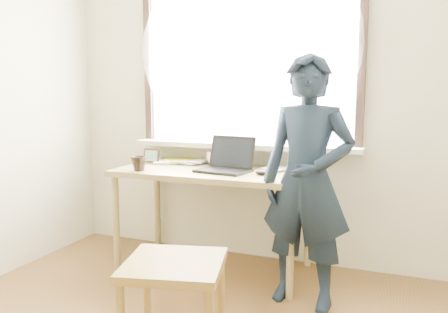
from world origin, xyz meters
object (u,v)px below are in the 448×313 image
at_px(laptop, 227,163).
at_px(mug_dark, 139,164).
at_px(desk, 213,180).
at_px(person, 307,182).
at_px(work_chair, 174,276).
at_px(mug_white, 215,158).

relative_size(laptop, mug_dark, 3.56).
relative_size(desk, person, 0.91).
bearing_deg(mug_dark, work_chair, -49.38).
relative_size(laptop, mug_white, 3.06).
xyz_separation_m(mug_white, person, (0.85, -0.54, -0.04)).
height_order(mug_dark, person, person).
bearing_deg(laptop, desk, 167.07).
distance_m(mug_white, mug_dark, 0.63).
bearing_deg(mug_dark, laptop, 20.99).
bearing_deg(work_chair, person, 58.05).
xyz_separation_m(desk, laptop, (0.12, -0.03, 0.14)).
bearing_deg(desk, person, -22.34).
distance_m(work_chair, person, 1.03).
height_order(laptop, person, person).
bearing_deg(person, work_chair, -115.57).
height_order(desk, mug_dark, mug_dark).
xyz_separation_m(laptop, mug_white, (-0.20, 0.25, -0.01)).
relative_size(work_chair, person, 0.37).
height_order(desk, work_chair, desk).
height_order(mug_dark, work_chair, mug_dark).
bearing_deg(desk, laptop, -12.93).
xyz_separation_m(laptop, mug_dark, (-0.61, -0.23, -0.01)).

